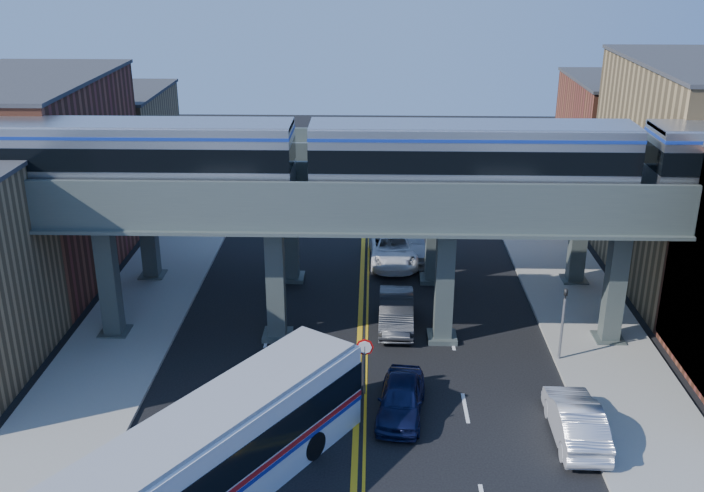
{
  "coord_description": "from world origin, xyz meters",
  "views": [
    {
      "loc": [
        0.57,
        -25.89,
        18.1
      ],
      "look_at": [
        -0.36,
        7.58,
        4.99
      ],
      "focal_mm": 40.0,
      "sensor_mm": 36.0,
      "label": 1
    }
  ],
  "objects_px": {
    "car_parked_curb": "(576,420)",
    "stop_sign": "(365,357)",
    "car_lane_d": "(408,240)",
    "car_lane_c": "(393,249)",
    "car_lane_b": "(396,311)",
    "car_lane_a": "(401,398)",
    "transit_bus": "(214,456)",
    "transit_train": "(471,156)",
    "traffic_signal": "(563,316)"
  },
  "relations": [
    {
      "from": "car_lane_d",
      "to": "car_lane_a",
      "type": "bearing_deg",
      "value": -91.15
    },
    {
      "from": "transit_train",
      "to": "car_lane_a",
      "type": "distance_m",
      "value": 11.09
    },
    {
      "from": "transit_train",
      "to": "car_lane_c",
      "type": "xyz_separation_m",
      "value": [
        -3.11,
        9.86,
        -8.34
      ]
    },
    {
      "from": "traffic_signal",
      "to": "car_lane_c",
      "type": "bearing_deg",
      "value": 121.96
    },
    {
      "from": "transit_train",
      "to": "car_parked_curb",
      "type": "xyz_separation_m",
      "value": [
        3.59,
        -7.98,
        -8.34
      ]
    },
    {
      "from": "transit_bus",
      "to": "car_lane_a",
      "type": "distance_m",
      "value": 8.49
    },
    {
      "from": "car_lane_a",
      "to": "transit_train",
      "type": "bearing_deg",
      "value": 71.55
    },
    {
      "from": "car_lane_b",
      "to": "car_parked_curb",
      "type": "xyz_separation_m",
      "value": [
        6.7,
        -9.36,
        0.01
      ]
    },
    {
      "from": "traffic_signal",
      "to": "car_parked_curb",
      "type": "xyz_separation_m",
      "value": [
        -0.7,
        -5.98,
        -1.49
      ]
    },
    {
      "from": "car_lane_a",
      "to": "car_parked_curb",
      "type": "distance_m",
      "value": 6.85
    },
    {
      "from": "traffic_signal",
      "to": "car_lane_a",
      "type": "xyz_separation_m",
      "value": [
        -7.4,
        -4.54,
        -1.54
      ]
    },
    {
      "from": "car_parked_curb",
      "to": "car_lane_a",
      "type": "bearing_deg",
      "value": -11.6
    },
    {
      "from": "car_lane_b",
      "to": "car_lane_d",
      "type": "height_order",
      "value": "car_lane_d"
    },
    {
      "from": "transit_train",
      "to": "car_parked_curb",
      "type": "bearing_deg",
      "value": -65.77
    },
    {
      "from": "transit_bus",
      "to": "car_lane_c",
      "type": "relative_size",
      "value": 2.16
    },
    {
      "from": "transit_bus",
      "to": "traffic_signal",
      "type": "bearing_deg",
      "value": -20.96
    },
    {
      "from": "car_lane_c",
      "to": "transit_bus",
      "type": "bearing_deg",
      "value": -109.13
    },
    {
      "from": "transit_bus",
      "to": "stop_sign",
      "type": "bearing_deg",
      "value": -2.51
    },
    {
      "from": "transit_train",
      "to": "car_lane_a",
      "type": "relative_size",
      "value": 9.96
    },
    {
      "from": "car_lane_d",
      "to": "car_lane_c",
      "type": "bearing_deg",
      "value": -127.61
    },
    {
      "from": "traffic_signal",
      "to": "transit_train",
      "type": "bearing_deg",
      "value": 155.01
    },
    {
      "from": "transit_train",
      "to": "car_lane_b",
      "type": "relative_size",
      "value": 9.16
    },
    {
      "from": "transit_train",
      "to": "car_lane_a",
      "type": "height_order",
      "value": "transit_train"
    },
    {
      "from": "stop_sign",
      "to": "car_lane_d",
      "type": "xyz_separation_m",
      "value": [
        2.47,
        16.04,
        -0.85
      ]
    },
    {
      "from": "car_lane_b",
      "to": "transit_bus",
      "type": "bearing_deg",
      "value": -115.03
    },
    {
      "from": "car_lane_c",
      "to": "car_lane_d",
      "type": "bearing_deg",
      "value": 47.97
    },
    {
      "from": "car_lane_a",
      "to": "stop_sign",
      "type": "bearing_deg",
      "value": 141.26
    },
    {
      "from": "stop_sign",
      "to": "car_parked_curb",
      "type": "bearing_deg",
      "value": -19.98
    },
    {
      "from": "car_lane_c",
      "to": "traffic_signal",
      "type": "bearing_deg",
      "value": -60.43
    },
    {
      "from": "car_lane_a",
      "to": "car_lane_c",
      "type": "distance_m",
      "value": 16.4
    },
    {
      "from": "car_parked_curb",
      "to": "traffic_signal",
      "type": "bearing_deg",
      "value": -96.13
    },
    {
      "from": "car_lane_b",
      "to": "car_lane_d",
      "type": "distance_m",
      "value": 9.71
    },
    {
      "from": "car_lane_a",
      "to": "car_lane_b",
      "type": "height_order",
      "value": "car_lane_b"
    },
    {
      "from": "stop_sign",
      "to": "car_lane_a",
      "type": "relative_size",
      "value": 0.59
    },
    {
      "from": "car_lane_b",
      "to": "car_lane_a",
      "type": "bearing_deg",
      "value": -88.76
    },
    {
      "from": "traffic_signal",
      "to": "car_lane_c",
      "type": "relative_size",
      "value": 0.7
    },
    {
      "from": "traffic_signal",
      "to": "car_parked_curb",
      "type": "relative_size",
      "value": 0.83
    },
    {
      "from": "stop_sign",
      "to": "car_lane_d",
      "type": "bearing_deg",
      "value": 81.23
    },
    {
      "from": "car_lane_a",
      "to": "car_lane_c",
      "type": "bearing_deg",
      "value": 96.98
    },
    {
      "from": "stop_sign",
      "to": "car_parked_curb",
      "type": "xyz_separation_m",
      "value": [
        8.2,
        -2.98,
        -0.95
      ]
    },
    {
      "from": "stop_sign",
      "to": "transit_train",
      "type": "bearing_deg",
      "value": 47.33
    },
    {
      "from": "car_lane_b",
      "to": "car_parked_curb",
      "type": "distance_m",
      "value": 11.51
    },
    {
      "from": "stop_sign",
      "to": "car_lane_d",
      "type": "relative_size",
      "value": 0.42
    },
    {
      "from": "car_parked_curb",
      "to": "stop_sign",
      "type": "bearing_deg",
      "value": -19.43
    },
    {
      "from": "transit_train",
      "to": "car_lane_a",
      "type": "xyz_separation_m",
      "value": [
        -3.11,
        -6.54,
        -8.4
      ]
    },
    {
      "from": "stop_sign",
      "to": "car_lane_d",
      "type": "distance_m",
      "value": 16.25
    },
    {
      "from": "car_lane_c",
      "to": "car_lane_a",
      "type": "bearing_deg",
      "value": -92.39
    },
    {
      "from": "transit_train",
      "to": "car_parked_curb",
      "type": "distance_m",
      "value": 12.09
    },
    {
      "from": "stop_sign",
      "to": "car_lane_b",
      "type": "xyz_separation_m",
      "value": [
        1.5,
        6.38,
        -0.96
      ]
    },
    {
      "from": "car_lane_a",
      "to": "car_lane_c",
      "type": "relative_size",
      "value": 0.76
    }
  ]
}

